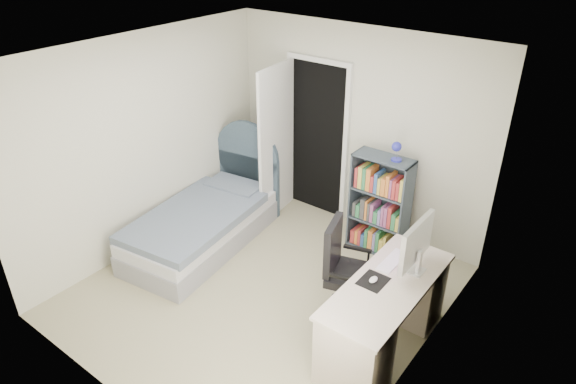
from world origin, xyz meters
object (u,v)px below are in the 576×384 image
Objects in this scene: desk at (386,312)px; office_chair at (344,266)px; bed at (206,221)px; nightstand at (252,171)px; bookcase at (380,207)px; floor_lamp at (272,172)px.

office_chair is at bearing 162.95° from desk.
office_chair is (1.99, -0.09, 0.29)m from bed.
office_chair is (-0.55, 0.17, 0.17)m from desk.
bookcase reaches higher than nightstand.
bookcase is at bearing 32.79° from bed.
floor_lamp is at bearing -177.62° from bookcase.
floor_lamp reaches higher than bed.
floor_lamp is at bearing -15.81° from nightstand.
bed reaches higher than office_chair.
bookcase is at bearing 120.81° from desk.
office_chair is at bearing -77.54° from bookcase.
desk reaches higher than office_chair.
desk is (2.55, -0.25, 0.12)m from bed.
nightstand is 3.17m from desk.
bed is 1.50× the size of bookcase.
nightstand is at bearing 178.10° from bookcase.
nightstand is at bearing 153.09° from desk.
bed is at bearing -147.21° from bookcase.
bookcase reaches higher than bed.
desk is 1.46× the size of office_chair.
bookcase reaches higher than floor_lamp.
nightstand is 0.40× the size of desk.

